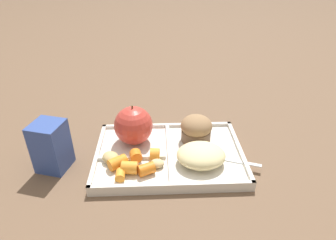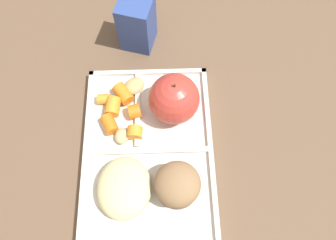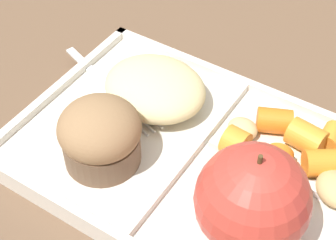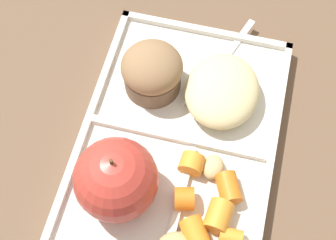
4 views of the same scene
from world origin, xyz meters
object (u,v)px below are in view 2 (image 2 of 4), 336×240
Objects in this scene: green_apple at (174,99)px; bran_muffin at (177,185)px; lunch_tray at (148,152)px; milk_carton at (137,24)px; plastic_fork at (133,215)px.

green_apple is 1.31× the size of bran_muffin.
green_apple is at bearing 148.97° from lunch_tray.
lunch_tray is 3.41× the size of green_apple.
green_apple is 0.18m from milk_carton.
bran_muffin is 0.32m from milk_carton.
plastic_fork is at bearing -13.56° from lunch_tray.
lunch_tray is at bearing -31.03° from green_apple.
lunch_tray is 2.12× the size of plastic_fork.
green_apple reaches higher than lunch_tray.
milk_carton is at bearing -158.60° from green_apple.
lunch_tray is at bearing 166.44° from plastic_fork.
bran_muffin reaches higher than lunch_tray.
green_apple is 0.62× the size of plastic_fork.
bran_muffin is 0.48× the size of plastic_fork.
lunch_tray is at bearing 20.41° from milk_carton.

